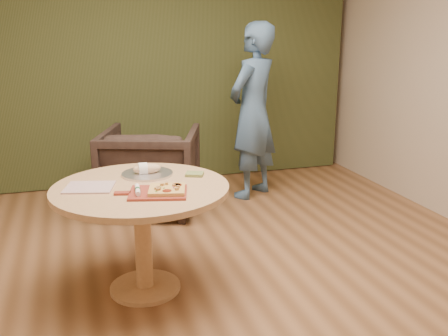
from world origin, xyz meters
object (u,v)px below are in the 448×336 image
flatbread_pizza (167,189)px  armchair (151,165)px  bread_roll (146,169)px  person_standing (253,112)px  pedestal_table (141,206)px  cutlery_roll (138,190)px  pizza_paddle (156,193)px  serving_tray (147,174)px

flatbread_pizza → armchair: 1.80m
bread_roll → person_standing: (1.33, 1.45, 0.11)m
flatbread_pizza → bread_roll: bread_roll is taller
pedestal_table → cutlery_roll: (-0.04, -0.17, 0.17)m
pizza_paddle → serving_tray: serving_tray is taller
cutlery_roll → person_standing: person_standing is taller
pizza_paddle → cutlery_roll: size_ratio=2.37×
cutlery_roll → serving_tray: 0.43m
cutlery_roll → bread_roll: size_ratio=1.03×
cutlery_roll → armchair: 1.79m
cutlery_roll → pizza_paddle: bearing=-6.2°
flatbread_pizza → cutlery_roll: bearing=168.4°
flatbread_pizza → person_standing: 2.29m
flatbread_pizza → person_standing: size_ratio=0.15×
cutlery_roll → armchair: (0.35, 1.73, -0.33)m
serving_tray → armchair: bearing=80.4°
bread_roll → person_standing: size_ratio=0.11×
armchair → flatbread_pizza: bearing=104.1°
pizza_paddle → armchair: 1.79m
person_standing → pedestal_table: bearing=14.0°
person_standing → pizza_paddle: bearing=18.4°
flatbread_pizza → bread_roll: bearing=98.1°
cutlery_roll → person_standing: (1.45, 1.86, 0.12)m
pizza_paddle → flatbread_pizza: (0.07, -0.01, 0.02)m
flatbread_pizza → person_standing: bearing=56.2°
flatbread_pizza → serving_tray: (-0.05, 0.45, -0.02)m
pizza_paddle → flatbread_pizza: bearing=2.3°
flatbread_pizza → serving_tray: 0.45m
serving_tray → bread_roll: (-0.01, 0.00, 0.04)m
serving_tray → armchair: 1.37m
cutlery_roll → bread_roll: bread_roll is taller
cutlery_roll → person_standing: 2.36m
cutlery_roll → person_standing: size_ratio=0.11×
bread_roll → armchair: bearing=80.0°
bread_roll → pizza_paddle: bearing=-90.2°
pedestal_table → person_standing: bearing=50.2°
pedestal_table → cutlery_roll: size_ratio=5.79×
armchair → person_standing: size_ratio=0.50×
pedestal_table → bread_roll: bread_roll is taller
pizza_paddle → person_standing: bearing=68.7°
flatbread_pizza → pedestal_table: bearing=123.5°
armchair → bread_roll: bearing=99.5°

